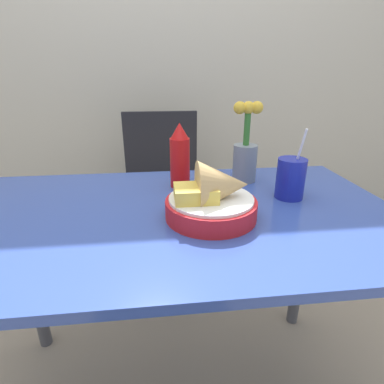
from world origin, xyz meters
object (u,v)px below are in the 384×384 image
(food_basket, at_px, (215,198))
(flower_vase, at_px, (245,152))
(ketchup_bottle, at_px, (180,157))
(chair_far_window, at_px, (162,185))
(drink_cup, at_px, (290,180))

(food_basket, bearing_deg, flower_vase, 60.14)
(ketchup_bottle, relative_size, flower_vase, 0.78)
(chair_far_window, relative_size, food_basket, 3.86)
(drink_cup, distance_m, flower_vase, 0.20)
(chair_far_window, xyz_separation_m, flower_vase, (0.28, -0.58, 0.32))
(food_basket, xyz_separation_m, drink_cup, (0.25, 0.11, 0.00))
(drink_cup, xyz_separation_m, flower_vase, (-0.09, 0.17, 0.05))
(chair_far_window, distance_m, ketchup_bottle, 0.70)
(flower_vase, bearing_deg, chair_far_window, 115.76)
(ketchup_bottle, relative_size, drink_cup, 0.98)
(drink_cup, bearing_deg, food_basket, -156.86)
(flower_vase, bearing_deg, food_basket, -119.86)
(drink_cup, bearing_deg, flower_vase, 119.64)
(food_basket, xyz_separation_m, flower_vase, (0.16, 0.27, 0.05))
(chair_far_window, bearing_deg, food_basket, -81.72)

